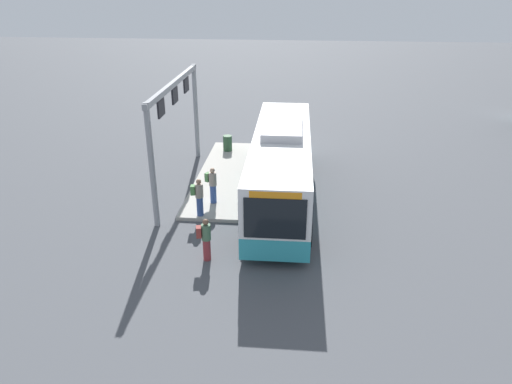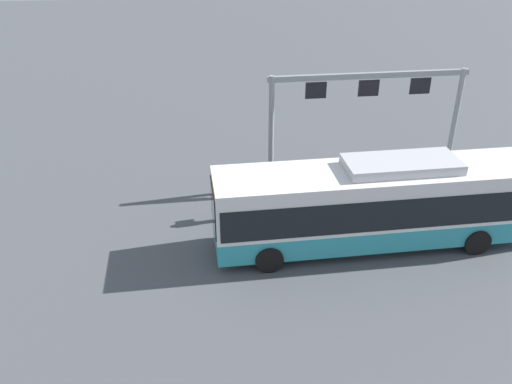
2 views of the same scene
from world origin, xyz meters
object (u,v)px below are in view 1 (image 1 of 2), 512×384
object	(u,v)px
person_boarding	(205,238)
person_waiting_near	(199,196)
bus_main	(281,163)
trash_bin	(228,143)
person_waiting_mid	(212,184)

from	to	relation	value
person_boarding	person_waiting_near	xyz separation A→B (m)	(-3.18, -0.89, 0.16)
bus_main	trash_bin	xyz separation A→B (m)	(-6.04, -3.37, -1.20)
person_waiting_near	trash_bin	world-z (taller)	person_waiting_near
person_boarding	trash_bin	distance (m)	11.53
person_boarding	person_waiting_mid	distance (m)	4.53
person_waiting_near	person_boarding	bearing A→B (deg)	-79.06
trash_bin	person_waiting_mid	bearing A→B (deg)	2.96
person_waiting_near	person_waiting_mid	bearing A→B (deg)	70.44
person_waiting_near	trash_bin	distance (m)	8.32
person_boarding	person_waiting_mid	size ratio (longest dim) A/B	1.00
bus_main	trash_bin	distance (m)	7.02
bus_main	person_waiting_near	bearing A→B (deg)	-56.44
person_boarding	person_waiting_mid	xyz separation A→B (m)	(-4.50, -0.54, 0.16)
bus_main	person_waiting_mid	bearing A→B (deg)	-72.88
bus_main	person_boarding	world-z (taller)	bus_main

